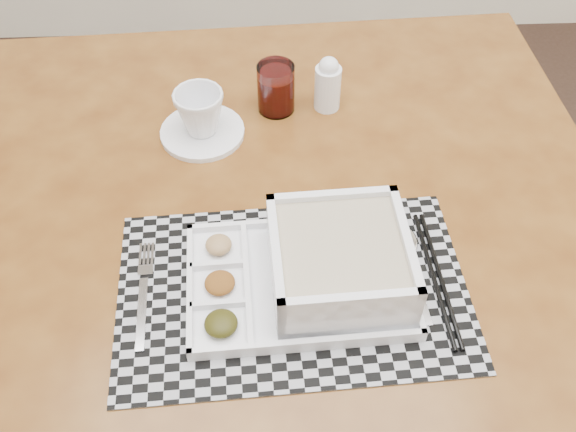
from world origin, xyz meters
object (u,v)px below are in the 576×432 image
object	(u,v)px
serving_tray	(328,267)
cup	(200,112)
creamer_bottle	(328,84)
juice_glass	(276,90)
dining_table	(277,258)

from	to	relation	value
serving_tray	cup	size ratio (longest dim) A/B	3.79
cup	creamer_bottle	bearing A→B (deg)	15.24
juice_glass	creamer_bottle	bearing A→B (deg)	0.93
dining_table	cup	xyz separation A→B (m)	(-0.12, 0.22, 0.14)
serving_tray	creamer_bottle	bearing A→B (deg)	85.05
creamer_bottle	dining_table	bearing A→B (deg)	-109.91
juice_glass	dining_table	bearing A→B (deg)	-91.90
dining_table	creamer_bottle	xyz separation A→B (m)	(0.10, 0.29, 0.14)
juice_glass	creamer_bottle	size ratio (longest dim) A/B	0.87
creamer_bottle	serving_tray	bearing A→B (deg)	-94.95
serving_tray	creamer_bottle	distance (m)	0.40
dining_table	cup	distance (m)	0.29
cup	creamer_bottle	size ratio (longest dim) A/B	0.81
cup	juice_glass	size ratio (longest dim) A/B	0.94
dining_table	juice_glass	world-z (taller)	juice_glass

